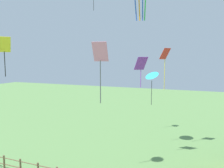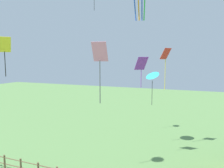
% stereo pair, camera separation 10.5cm
% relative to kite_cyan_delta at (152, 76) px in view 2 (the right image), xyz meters
% --- Properties ---
extents(kite_cyan_delta, '(1.73, 1.66, 3.37)m').
position_rel_kite_cyan_delta_xyz_m(kite_cyan_delta, '(0.00, 0.00, 0.00)').
color(kite_cyan_delta, '#2DB2C6').
extents(kite_pink_diamond, '(0.86, 0.62, 3.23)m').
position_rel_kite_cyan_delta_xyz_m(kite_pink_diamond, '(-0.54, -10.84, 1.57)').
color(kite_pink_diamond, pink).
extents(kite_red_diamond, '(1.04, 1.09, 3.91)m').
position_rel_kite_cyan_delta_xyz_m(kite_red_diamond, '(1.26, -0.29, 1.61)').
color(kite_red_diamond, red).
extents(kite_purple_streamer, '(1.21, 1.21, 2.56)m').
position_rel_kite_cyan_delta_xyz_m(kite_purple_streamer, '(-0.26, -3.37, 1.08)').
color(kite_purple_streamer, purple).
extents(kite_yellow_diamond, '(0.93, 0.96, 2.42)m').
position_rel_kite_cyan_delta_xyz_m(kite_yellow_diamond, '(-6.90, -11.14, 2.25)').
color(kite_yellow_diamond, yellow).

